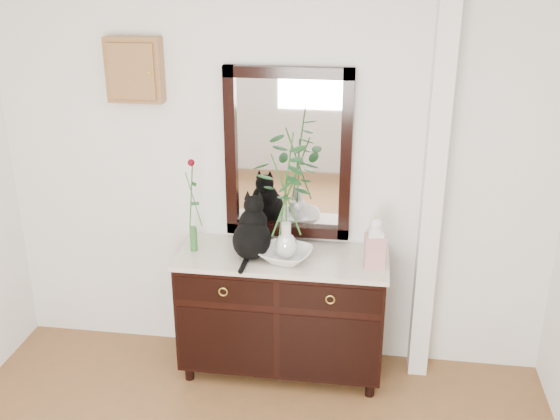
% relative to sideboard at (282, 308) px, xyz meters
% --- Properties ---
extents(wall_back, '(3.60, 0.04, 2.70)m').
position_rel_sideboard_xyz_m(wall_back, '(-0.10, 0.25, 0.88)').
color(wall_back, white).
rests_on(wall_back, ground).
extents(pilaster, '(0.12, 0.20, 2.70)m').
position_rel_sideboard_xyz_m(pilaster, '(0.90, 0.17, 0.88)').
color(pilaster, white).
rests_on(pilaster, ground).
extents(sideboard, '(1.33, 0.52, 0.82)m').
position_rel_sideboard_xyz_m(sideboard, '(0.00, 0.00, 0.00)').
color(sideboard, black).
rests_on(sideboard, ground).
extents(wall_mirror, '(0.80, 0.06, 1.10)m').
position_rel_sideboard_xyz_m(wall_mirror, '(-0.00, 0.24, 0.97)').
color(wall_mirror, black).
rests_on(wall_mirror, wall_back).
extents(key_cabinet, '(0.35, 0.10, 0.40)m').
position_rel_sideboard_xyz_m(key_cabinet, '(-0.95, 0.21, 1.48)').
color(key_cabinet, brown).
rests_on(key_cabinet, wall_back).
extents(cat, '(0.28, 0.34, 0.39)m').
position_rel_sideboard_xyz_m(cat, '(-0.19, -0.03, 0.57)').
color(cat, black).
rests_on(cat, sideboard).
extents(lotus_bowl, '(0.38, 0.38, 0.08)m').
position_rel_sideboard_xyz_m(lotus_bowl, '(0.03, -0.06, 0.41)').
color(lotus_bowl, silver).
rests_on(lotus_bowl, sideboard).
extents(vase_branches, '(0.51, 0.51, 0.81)m').
position_rel_sideboard_xyz_m(vase_branches, '(0.03, -0.06, 0.80)').
color(vase_branches, silver).
rests_on(vase_branches, lotus_bowl).
extents(bud_vase_rose, '(0.09, 0.09, 0.62)m').
position_rel_sideboard_xyz_m(bud_vase_rose, '(-0.57, -0.00, 0.69)').
color(bud_vase_rose, '#2F6A2E').
rests_on(bud_vase_rose, sideboard).
extents(ginger_jar, '(0.14, 0.14, 0.32)m').
position_rel_sideboard_xyz_m(ginger_jar, '(0.57, -0.05, 0.54)').
color(ginger_jar, silver).
rests_on(ginger_jar, sideboard).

